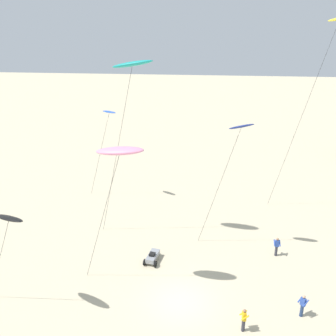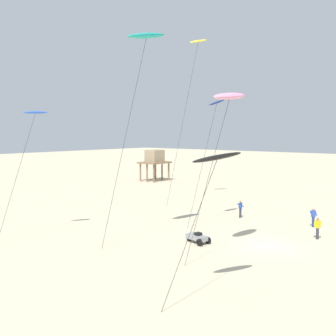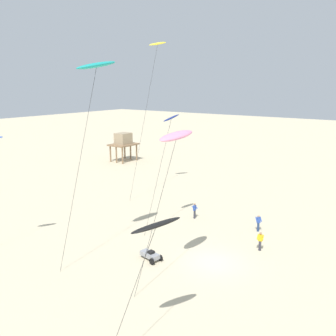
{
  "view_description": "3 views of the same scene",
  "coord_description": "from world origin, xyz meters",
  "views": [
    {
      "loc": [
        1.61,
        -20.22,
        17.78
      ],
      "look_at": [
        -1.54,
        5.92,
        7.62
      ],
      "focal_mm": 38.96,
      "sensor_mm": 36.0,
      "label": 1
    },
    {
      "loc": [
        -27.48,
        -12.92,
        8.29
      ],
      "look_at": [
        -1.41,
        8.2,
        5.32
      ],
      "focal_mm": 44.38,
      "sensor_mm": 36.0,
      "label": 2
    },
    {
      "loc": [
        -23.78,
        -12.48,
        13.9
      ],
      "look_at": [
        0.9,
        5.18,
        6.88
      ],
      "focal_mm": 38.98,
      "sensor_mm": 36.0,
      "label": 3
    }
  ],
  "objects": [
    {
      "name": "ground_plane",
      "position": [
        0.0,
        0.0,
        0.0
      ],
      "size": [
        260.0,
        260.0,
        0.0
      ],
      "primitive_type": "plane",
      "color": "beige"
    },
    {
      "name": "kite_flyer_furthest",
      "position": [
        8.07,
        -0.39,
        0.89
      ],
      "size": [
        0.72,
        0.73,
        1.67
      ],
      "color": "navy",
      "rests_on": "ground"
    },
    {
      "name": "stilt_house",
      "position": [
        25.02,
        32.49,
        3.71
      ],
      "size": [
        4.82,
        3.7,
        5.19
      ],
      "color": "#846647",
      "rests_on": "ground"
    },
    {
      "name": "kite_flyer_nearest",
      "position": [
        4.17,
        -2.12,
        0.89
      ],
      "size": [
        0.6,
        0.62,
        1.67
      ],
      "color": "#33333D",
      "rests_on": "ground"
    },
    {
      "name": "kite_pink",
      "position": [
        -4.02,
        0.99,
        10.53
      ],
      "size": [
        5.0,
        1.75,
        10.98
      ],
      "color": "pink",
      "rests_on": "ground"
    },
    {
      "name": "kite_teal",
      "position": [
        -4.5,
        7.74,
        15.17
      ],
      "size": [
        5.34,
        1.95,
        15.71
      ],
      "color": "teal",
      "rests_on": "ground"
    },
    {
      "name": "kite_yellow",
      "position": [
        12.05,
        14.77,
        18.16
      ],
      "size": [
        5.05,
        2.19,
        18.88
      ],
      "color": "yellow",
      "rests_on": "ground"
    },
    {
      "name": "kite_navy",
      "position": [
        3.87,
        6.99,
        10.66
      ],
      "size": [
        4.01,
        1.47,
        11.25
      ],
      "color": "navy",
      "rests_on": "ground"
    },
    {
      "name": "kite_black",
      "position": [
        -10.29,
        -2.08,
        7.0
      ],
      "size": [
        4.49,
        1.97,
        7.42
      ],
      "color": "black",
      "rests_on": "ground"
    },
    {
      "name": "beach_buggy",
      "position": [
        -2.62,
        4.43,
        0.43
      ],
      "size": [
        1.16,
        2.12,
        0.82
      ],
      "color": "gray",
      "rests_on": "ground"
    },
    {
      "name": "kite_flyer_middle",
      "position": [
        7.47,
        6.43,
        0.89
      ],
      "size": [
        0.53,
        0.5,
        1.67
      ],
      "color": "#33333D",
      "rests_on": "ground"
    }
  ]
}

